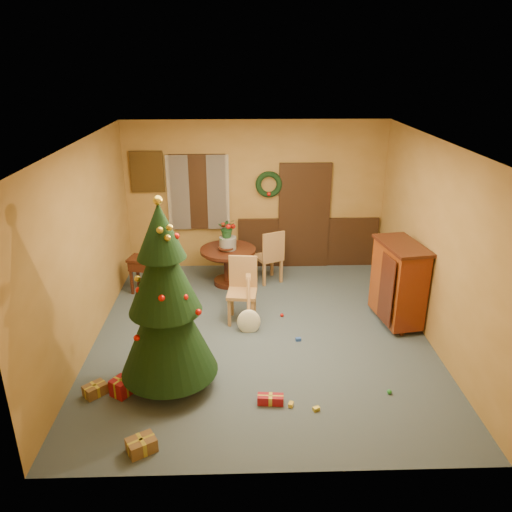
{
  "coord_description": "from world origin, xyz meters",
  "views": [
    {
      "loc": [
        -0.29,
        -6.66,
        3.95
      ],
      "look_at": [
        -0.07,
        0.4,
        1.14
      ],
      "focal_mm": 35.0,
      "sensor_mm": 36.0,
      "label": 1
    }
  ],
  "objects_px": {
    "chair_near": "(242,287)",
    "writing_desk": "(150,267)",
    "dining_table": "(228,259)",
    "sideboard": "(398,281)",
    "christmas_tree": "(165,302)"
  },
  "relations": [
    {
      "from": "sideboard",
      "to": "dining_table",
      "type": "bearing_deg",
      "value": 150.29
    },
    {
      "from": "christmas_tree",
      "to": "dining_table",
      "type": "bearing_deg",
      "value": 77.5
    },
    {
      "from": "dining_table",
      "to": "christmas_tree",
      "type": "bearing_deg",
      "value": -102.5
    },
    {
      "from": "sideboard",
      "to": "christmas_tree",
      "type": "bearing_deg",
      "value": -155.28
    },
    {
      "from": "christmas_tree",
      "to": "writing_desk",
      "type": "relative_size",
      "value": 3.09
    },
    {
      "from": "christmas_tree",
      "to": "sideboard",
      "type": "bearing_deg",
      "value": 24.72
    },
    {
      "from": "chair_near",
      "to": "christmas_tree",
      "type": "distance_m",
      "value": 2.08
    },
    {
      "from": "dining_table",
      "to": "sideboard",
      "type": "distance_m",
      "value": 3.1
    },
    {
      "from": "writing_desk",
      "to": "chair_near",
      "type": "bearing_deg",
      "value": -31.89
    },
    {
      "from": "chair_near",
      "to": "writing_desk",
      "type": "height_order",
      "value": "chair_near"
    },
    {
      "from": "chair_near",
      "to": "writing_desk",
      "type": "xyz_separation_m",
      "value": [
        -1.63,
        1.01,
        -0.06
      ]
    },
    {
      "from": "christmas_tree",
      "to": "sideboard",
      "type": "xyz_separation_m",
      "value": [
        3.37,
        1.55,
        -0.48
      ]
    },
    {
      "from": "dining_table",
      "to": "chair_near",
      "type": "relative_size",
      "value": 0.98
    },
    {
      "from": "christmas_tree",
      "to": "writing_desk",
      "type": "distance_m",
      "value": 2.93
    },
    {
      "from": "sideboard",
      "to": "chair_near",
      "type": "bearing_deg",
      "value": 175.45
    }
  ]
}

